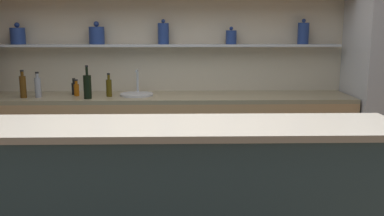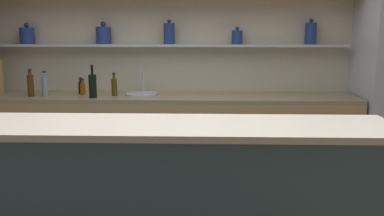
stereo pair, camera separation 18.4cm
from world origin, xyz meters
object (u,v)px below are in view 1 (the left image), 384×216
object	(u,v)px
bottle_oil_5	(109,87)
bottle_spirit_3	(23,86)
sink_fixture	(137,93)
bottle_sauce_2	(77,89)
bottle_wine_1	(87,86)
bottle_spirit_4	(38,87)
bottle_sauce_0	(74,88)

from	to	relation	value
bottle_oil_5	bottle_spirit_3	bearing A→B (deg)	-175.99
sink_fixture	bottle_sauce_2	world-z (taller)	sink_fixture
bottle_spirit_3	bottle_oil_5	bearing A→B (deg)	4.01
sink_fixture	bottle_oil_5	size ratio (longest dim) A/B	1.43
bottle_sauce_2	bottle_oil_5	world-z (taller)	bottle_oil_5
sink_fixture	bottle_wine_1	bearing A→B (deg)	-156.62
bottle_spirit_4	sink_fixture	bearing A→B (deg)	6.45
bottle_wine_1	bottle_sauce_2	size ratio (longest dim) A/B	1.93
bottle_sauce_0	bottle_sauce_2	xyz separation A→B (m)	(0.04, -0.08, -0.00)
bottle_sauce_2	bottle_spirit_4	size ratio (longest dim) A/B	0.66
bottle_sauce_2	bottle_sauce_0	bearing A→B (deg)	117.66
bottle_spirit_3	bottle_spirit_4	size ratio (longest dim) A/B	1.08
bottle_sauce_0	bottle_spirit_4	world-z (taller)	bottle_spirit_4
sink_fixture	bottle_spirit_4	xyz separation A→B (m)	(-0.94, -0.11, 0.08)
bottle_sauce_0	bottle_spirit_3	bearing A→B (deg)	-156.91
bottle_sauce_0	bottle_oil_5	size ratio (longest dim) A/B	0.72
bottle_wine_1	bottle_spirit_4	distance (m)	0.50
sink_fixture	bottle_wine_1	size ratio (longest dim) A/B	1.03
sink_fixture	bottle_spirit_4	distance (m)	0.95
bottle_sauce_2	bottle_spirit_4	distance (m)	0.36
bottle_sauce_2	bottle_spirit_4	bearing A→B (deg)	-166.21
sink_fixture	bottle_spirit_4	bearing A→B (deg)	-173.55
bottle_wine_1	bottle_spirit_3	world-z (taller)	bottle_wine_1
sink_fixture	bottle_wine_1	distance (m)	0.49
bottle_spirit_4	bottle_oil_5	world-z (taller)	bottle_spirit_4
sink_fixture	bottle_spirit_3	size ratio (longest dim) A/B	1.22
bottle_sauce_0	bottle_sauce_2	world-z (taller)	bottle_sauce_0
sink_fixture	bottle_oil_5	xyz separation A→B (m)	(-0.26, -0.07, 0.07)
sink_fixture	bottle_sauce_2	size ratio (longest dim) A/B	2.00
bottle_sauce_2	sink_fixture	bearing A→B (deg)	1.99
sink_fixture	bottle_oil_5	world-z (taller)	sink_fixture
bottle_sauce_0	bottle_wine_1	distance (m)	0.32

